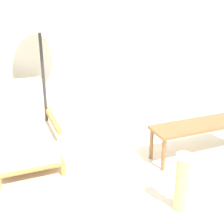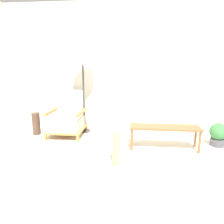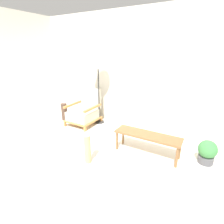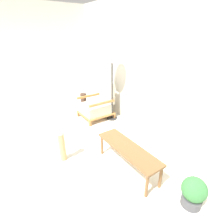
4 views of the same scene
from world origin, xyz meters
name	(u,v)px [view 1 (image 1 of 4)]	position (x,y,z in m)	size (l,w,h in m)	color
wall_back	(81,30)	(0.00, 2.18, 1.35)	(8.00, 0.06, 2.70)	silver
armchair	(24,137)	(-0.85, 1.62, 0.32)	(0.69, 0.75, 0.89)	#B2753D
floor_lamp	(39,22)	(-0.55, 1.87, 1.50)	(0.47, 0.47, 1.70)	#2D2D2D
coffee_table	(201,127)	(1.04, 1.06, 0.35)	(1.19, 0.35, 0.41)	brown
scratching_post	(181,191)	(0.28, 0.28, 0.22)	(0.32, 0.32, 0.57)	beige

